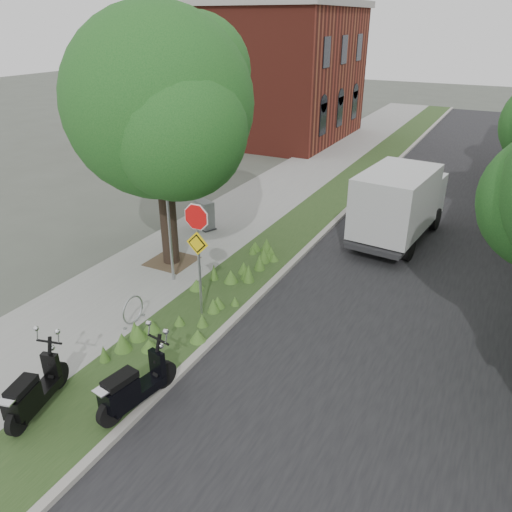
# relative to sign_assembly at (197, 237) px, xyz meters

# --- Properties ---
(ground) EXTENTS (120.00, 120.00, 0.00)m
(ground) POSITION_rel_sign_assembly_xyz_m (1.40, -0.58, -2.33)
(ground) COLOR #4C5147
(ground) RESTS_ON ground
(sidewalk_near) EXTENTS (3.50, 60.00, 0.12)m
(sidewalk_near) POSITION_rel_sign_assembly_xyz_m (-2.85, 9.42, -2.27)
(sidewalk_near) COLOR gray
(sidewalk_near) RESTS_ON ground
(verge) EXTENTS (2.00, 60.00, 0.12)m
(verge) POSITION_rel_sign_assembly_xyz_m (-0.10, 9.42, -2.27)
(verge) COLOR #253F1B
(verge) RESTS_ON ground
(kerb_near) EXTENTS (0.20, 60.00, 0.13)m
(kerb_near) POSITION_rel_sign_assembly_xyz_m (0.90, 9.42, -2.26)
(kerb_near) COLOR #9E9991
(kerb_near) RESTS_ON ground
(road) EXTENTS (7.00, 60.00, 0.01)m
(road) POSITION_rel_sign_assembly_xyz_m (4.40, 9.42, -2.32)
(road) COLOR black
(road) RESTS_ON ground
(street_tree_main) EXTENTS (6.21, 5.54, 7.66)m
(street_tree_main) POSITION_rel_sign_assembly_xyz_m (-2.68, 2.28, 2.48)
(street_tree_main) COLOR black
(street_tree_main) RESTS_ON ground
(bare_post) EXTENTS (0.08, 0.08, 4.00)m
(bare_post) POSITION_rel_sign_assembly_xyz_m (-1.80, 1.22, -0.21)
(bare_post) COLOR #A5A8AD
(bare_post) RESTS_ON ground
(bike_hoop) EXTENTS (0.06, 0.78, 0.77)m
(bike_hoop) POSITION_rel_sign_assembly_xyz_m (-1.30, -1.18, -1.83)
(bike_hoop) COLOR #A5A8AD
(bike_hoop) RESTS_ON ground
(sign_assembly) EXTENTS (0.94, 0.08, 3.22)m
(sign_assembly) POSITION_rel_sign_assembly_xyz_m (0.00, 0.00, 0.00)
(sign_assembly) COLOR #A5A8AD
(sign_assembly) RESTS_ON ground
(brick_building) EXTENTS (9.40, 10.40, 8.30)m
(brick_building) POSITION_rel_sign_assembly_xyz_m (-8.10, 21.42, 1.88)
(brick_building) COLOR maroon
(brick_building) RESTS_ON ground
(scooter_near) EXTENTS (0.72, 1.90, 0.92)m
(scooter_near) POSITION_rel_sign_assembly_xyz_m (-0.85, -4.72, -1.76)
(scooter_near) COLOR black
(scooter_near) RESTS_ON ground
(scooter_far) EXTENTS (0.62, 1.99, 0.95)m
(scooter_far) POSITION_rel_sign_assembly_xyz_m (0.76, -3.72, -1.74)
(scooter_far) COLOR black
(scooter_far) RESTS_ON ground
(box_truck) EXTENTS (2.45, 5.19, 2.27)m
(box_truck) POSITION_rel_sign_assembly_xyz_m (3.36, 7.58, -0.84)
(box_truck) COLOR #262628
(box_truck) RESTS_ON ground
(utility_cabinet) EXTENTS (0.94, 0.80, 1.06)m
(utility_cabinet) POSITION_rel_sign_assembly_xyz_m (-3.19, 5.14, -1.70)
(utility_cabinet) COLOR #262628
(utility_cabinet) RESTS_ON ground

